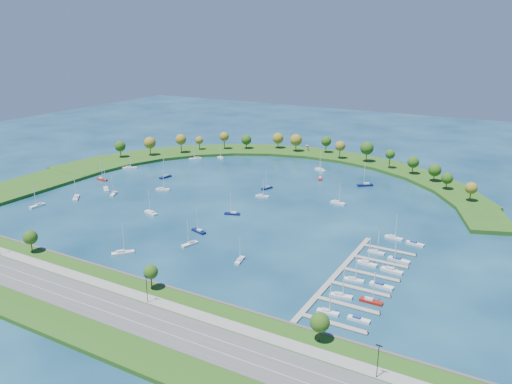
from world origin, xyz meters
The scene contains 40 objects.
ground centered at (0.00, 0.00, 0.00)m, with size 700.00×700.00×0.00m, color #072841.
south_shoreline centered at (0.03, -122.88, 1.00)m, with size 420.00×43.10×11.60m.
breakwater centered at (-46.33, 48.72, 0.99)m, with size 286.74×247.64×2.00m.
breakwater_trees centered at (-16.17, 89.50, 10.62)m, with size 243.13×94.64×14.52m.
harbor_tower centered at (-15.16, 120.68, 4.14)m, with size 2.60×2.60×4.18m.
dock_system centered at (85.30, -61.00, 0.35)m, with size 24.28×82.00×1.60m.
moored_boat_0 centered at (11.26, -65.59, 0.90)m, with size 4.51×8.24×11.67m.
moored_boat_1 centered at (-97.98, -10.91, 0.92)m, with size 8.69×3.76×12.36m.
moored_boat_2 centered at (-70.18, -28.97, 0.89)m, with size 5.44×7.99×11.51m.
moored_boat_3 centered at (-66.57, 13.36, 0.92)m, with size 4.09×8.89×12.61m.
moored_boat_4 centered at (-102.12, 18.62, 0.96)m, with size 8.63×8.27×13.74m.
moored_boat_5 centered at (5.95, -51.44, 0.91)m, with size 8.60×4.45×12.17m.
moored_boat_6 centered at (21.36, 59.42, 0.89)m, with size 4.92×8.12×11.55m.
moored_boat_7 centered at (-30.18, -43.19, 0.93)m, with size 9.02×4.73×12.77m.
moored_boat_8 centered at (-78.07, 61.70, 0.95)m, with size 8.28×8.41×13.55m.
moored_boat_9 centered at (-50.95, -8.55, 0.91)m, with size 8.48×5.31×12.10m.
moored_boat_10 centered at (48.45, 19.30, 0.92)m, with size 8.79×3.59×12.54m.
moored_boat_11 centered at (-80.52, -24.64, 0.93)m, with size 8.36×7.48×12.92m.
moored_boat_12 centered at (6.57, 9.31, 0.88)m, with size 7.76×4.32×10.99m.
moored_boat_13 centered at (50.93, 59.07, 0.97)m, with size 9.13×8.05×14.05m.
moored_boat_14 centered at (-83.12, -45.06, 0.97)m, with size 8.33×8.92×14.04m.
moored_boat_15 centered at (-64.08, 74.38, 0.85)m, with size 7.00×4.31×9.97m.
moored_boat_16 centered at (1.65, 24.32, 0.89)m, with size 4.71×7.99×11.35m.
moored_boat_17 centered at (-7.88, -87.38, 0.96)m, with size 7.94×8.94×13.78m.
moored_boat_18 centered at (7.05, -23.43, 0.90)m, with size 8.35×4.75×11.84m.
moored_boat_19 centered at (13.77, 78.25, 0.95)m, with size 9.29×6.67×13.50m.
moored_boat_20 centered at (-90.79, -64.62, 0.92)m, with size 3.08×8.70×12.54m.
moored_boat_21 centered at (38.99, -68.91, 0.87)m, with size 3.48×7.52×10.67m.
docked_boat_0 centered at (85.53, -88.75, 0.88)m, with size 7.61×2.59×11.01m.
docked_boat_1 centered at (95.99, -87.89, 0.56)m, with size 7.51×2.14×1.53m.
docked_boat_2 centered at (85.52, -76.25, 0.90)m, with size 8.37×3.56×11.92m.
docked_boat_3 centered at (96.02, -74.64, 0.90)m, with size 8.11×2.32×11.90m.
docked_boat_4 centered at (85.53, -62.41, 0.88)m, with size 7.78×3.24×11.10m.
docked_boat_5 centered at (95.97, -61.82, 0.67)m, with size 9.12×3.35×1.82m.
docked_boat_6 centered at (85.52, -46.31, 0.91)m, with size 8.55×3.14×12.29m.
docked_boat_7 centered at (96.01, -47.65, 0.93)m, with size 9.02×3.45×12.94m.
docked_boat_8 centered at (85.54, -33.55, 0.86)m, with size 7.06×2.00×10.37m.
docked_boat_9 centered at (95.97, -36.79, 0.68)m, with size 9.32×3.68×1.85m.
docked_boat_10 centered at (87.92, -14.33, 0.90)m, with size 8.30×3.00×11.95m.
docked_boat_11 centered at (97.88, -16.29, 0.60)m, with size 8.20×3.42×1.62m.
Camera 1 is at (138.13, -230.98, 91.06)m, focal length 35.62 mm.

